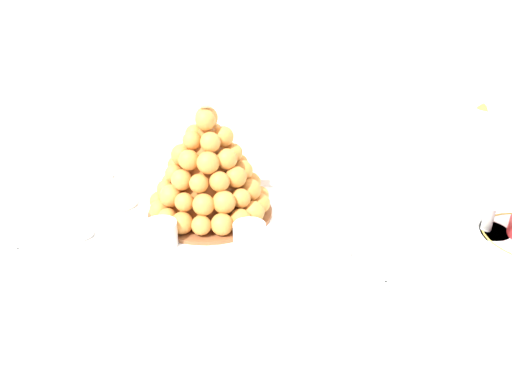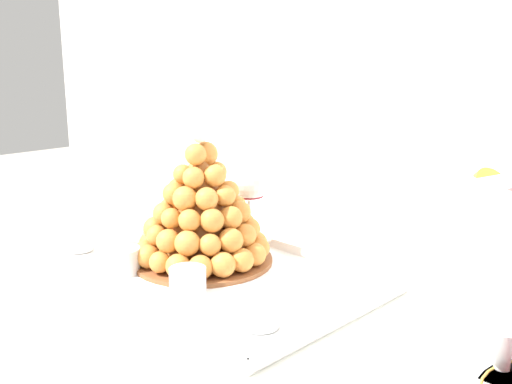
{
  "view_description": "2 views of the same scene",
  "coord_description": "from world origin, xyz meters",
  "views": [
    {
      "loc": [
        0.08,
        -0.78,
        1.2
      ],
      "look_at": [
        -0.03,
        -0.06,
        0.85
      ],
      "focal_mm": 30.66,
      "sensor_mm": 36.0,
      "label": 1
    },
    {
      "loc": [
        0.67,
        -0.66,
        1.15
      ],
      "look_at": [
        0.01,
        0.0,
        0.93
      ],
      "focal_mm": 41.64,
      "sensor_mm": 36.0,
      "label": 2
    }
  ],
  "objects": [
    {
      "name": "creme_brulee_ramekin",
      "position": [
        -0.36,
        0.03,
        0.78
      ],
      "size": [
        0.09,
        0.09,
        0.02
      ],
      "color": "white",
      "rests_on": "serving_tray"
    },
    {
      "name": "buffet_table",
      "position": [
        0.0,
        0.0,
        0.65
      ],
      "size": [
        1.33,
        1.0,
        0.76
      ],
      "color": "brown",
      "rests_on": "ground_plane"
    },
    {
      "name": "dessert_cup_mid_right",
      "position": [
        0.12,
        -0.1,
        0.79
      ],
      "size": [
        0.06,
        0.06,
        0.05
      ],
      "color": "silver",
      "rests_on": "serving_tray"
    },
    {
      "name": "croquembouche",
      "position": [
        -0.14,
        0.01,
        0.86
      ],
      "size": [
        0.26,
        0.26,
        0.26
      ],
      "color": "brown",
      "rests_on": "serving_tray"
    },
    {
      "name": "dessert_cup_centre",
      "position": [
        -0.04,
        -0.11,
        0.79
      ],
      "size": [
        0.06,
        0.06,
        0.05
      ],
      "color": "silver",
      "rests_on": "serving_tray"
    },
    {
      "name": "dessert_cup_left",
      "position": [
        -0.37,
        -0.11,
        0.79
      ],
      "size": [
        0.05,
        0.05,
        0.05
      ],
      "color": "silver",
      "rests_on": "serving_tray"
    },
    {
      "name": "dessert_cup_mid_left",
      "position": [
        -0.2,
        -0.12,
        0.78
      ],
      "size": [
        0.06,
        0.06,
        0.05
      ],
      "color": "silver",
      "rests_on": "serving_tray"
    },
    {
      "name": "serving_tray",
      "position": [
        -0.12,
        -0.01,
        0.76
      ],
      "size": [
        0.65,
        0.38,
        0.02
      ],
      "color": "white",
      "rests_on": "buffet_table"
    },
    {
      "name": "wine_glass",
      "position": [
        -0.18,
        0.17,
        0.88
      ],
      "size": [
        0.08,
        0.08,
        0.17
      ],
      "color": "silver",
      "rests_on": "buffet_table"
    }
  ]
}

